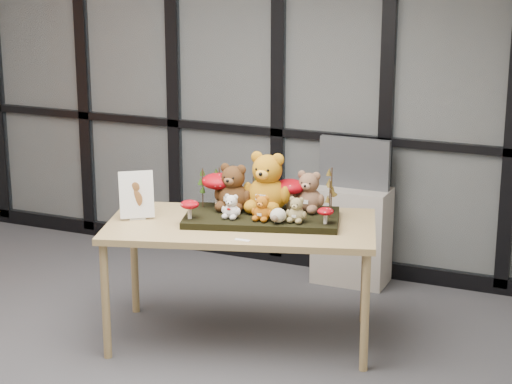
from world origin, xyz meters
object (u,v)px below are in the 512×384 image
at_px(bear_pooh_yellow, 267,179).
at_px(mushroom_front_right, 325,215).
at_px(plush_cream_hedgehog, 278,215).
at_px(monitor, 355,163).
at_px(bear_small_yellow, 262,206).
at_px(mushroom_back_right, 290,193).
at_px(mushroom_back_left, 219,189).
at_px(bear_tan_back, 309,189).
at_px(sign_holder, 136,197).
at_px(bear_white_bow, 231,205).
at_px(display_table, 241,233).
at_px(mushroom_front_left, 190,209).
at_px(bear_brown_medium, 233,185).
at_px(diorama_tray, 262,218).
at_px(cabinet, 352,235).
at_px(bear_beige_small, 297,208).

bearing_deg(bear_pooh_yellow, mushroom_front_right, -31.81).
distance_m(plush_cream_hedgehog, monitor, 1.31).
relative_size(bear_small_yellow, mushroom_back_right, 0.80).
relative_size(mushroom_back_left, mushroom_back_right, 1.10).
height_order(bear_tan_back, sign_holder, bear_tan_back).
height_order(bear_pooh_yellow, bear_white_bow, bear_pooh_yellow).
distance_m(display_table, mushroom_front_left, 0.36).
xyz_separation_m(bear_brown_medium, mushroom_front_left, (-0.16, -0.28, -0.10)).
height_order(bear_brown_medium, bear_white_bow, bear_brown_medium).
relative_size(bear_pooh_yellow, plush_cream_hedgehog, 4.22).
relative_size(bear_brown_medium, bear_tan_back, 1.16).
height_order(diorama_tray, cabinet, diorama_tray).
distance_m(sign_holder, cabinet, 1.82).
height_order(sign_holder, monitor, monitor).
height_order(bear_brown_medium, plush_cream_hedgehog, bear_brown_medium).
xyz_separation_m(bear_small_yellow, monitor, (0.17, 1.30, 0.00)).
height_order(bear_white_bow, sign_holder, sign_holder).
relative_size(display_table, bear_white_bow, 10.91).
relative_size(plush_cream_hedgehog, sign_holder, 0.32).
bearing_deg(bear_pooh_yellow, diorama_tray, -105.79).
bearing_deg(display_table, bear_small_yellow, -21.60).
relative_size(bear_small_yellow, mushroom_front_right, 1.60).
bearing_deg(bear_brown_medium, display_table, -66.49).
relative_size(bear_tan_back, bear_beige_small, 1.63).
bearing_deg(mushroom_back_left, display_table, -33.49).
bearing_deg(bear_white_bow, mushroom_back_right, 31.91).
bearing_deg(mushroom_back_left, mushroom_back_right, 14.25).
bearing_deg(bear_white_bow, bear_beige_small, -4.83).
distance_m(bear_brown_medium, cabinet, 1.37).
distance_m(bear_beige_small, mushroom_front_right, 0.18).
bearing_deg(bear_brown_medium, bear_tan_back, 3.43).
relative_size(mushroom_back_right, mushroom_front_left, 1.71).
distance_m(mushroom_back_left, cabinet, 1.37).
bearing_deg(monitor, mushroom_back_left, -115.60).
xyz_separation_m(mushroom_front_left, cabinet, (0.60, 1.42, -0.52)).
distance_m(bear_tan_back, plush_cream_hedgehog, 0.34).
height_order(diorama_tray, bear_white_bow, bear_white_bow).
xyz_separation_m(bear_beige_small, mushroom_back_left, (-0.58, 0.11, 0.03)).
distance_m(bear_pooh_yellow, monitor, 1.13).
bearing_deg(sign_holder, mushroom_front_left, -32.85).
distance_m(bear_tan_back, mushroom_front_left, 0.76).
relative_size(diorama_tray, bear_brown_medium, 2.90).
bearing_deg(display_table, mushroom_front_left, -167.04).
distance_m(bear_pooh_yellow, mushroom_back_left, 0.33).
relative_size(mushroom_front_right, cabinet, 0.15).
relative_size(mushroom_front_left, mushroom_front_right, 1.17).
height_order(diorama_tray, bear_brown_medium, bear_brown_medium).
xyz_separation_m(diorama_tray, plush_cream_hedgehog, (0.16, -0.11, 0.07)).
bearing_deg(mushroom_front_left, sign_holder, -177.18).
distance_m(bear_pooh_yellow, sign_holder, 0.83).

